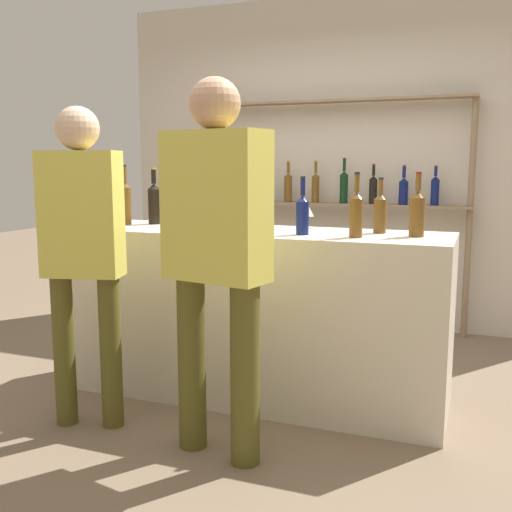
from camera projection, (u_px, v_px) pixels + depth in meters
name	position (u px, v px, depth m)	size (l,w,h in m)	color
ground_plane	(256.00, 395.00, 3.66)	(16.00, 16.00, 0.00)	#7A6651
bar_counter	(256.00, 314.00, 3.58)	(2.24, 0.65, 1.01)	beige
back_wall	(335.00, 163.00, 5.22)	(3.84, 0.12, 2.80)	beige
back_shelf	(329.00, 179.00, 5.07)	(2.32, 0.18, 1.92)	#897056
counter_bottle_0	(380.00, 212.00, 3.35)	(0.07, 0.07, 0.31)	brown
counter_bottle_1	(303.00, 213.00, 3.28)	(0.07, 0.07, 0.32)	#0F1956
counter_bottle_2	(154.00, 202.00, 3.86)	(0.08, 0.08, 0.36)	black
counter_bottle_3	(356.00, 213.00, 3.15)	(0.07, 0.07, 0.34)	brown
counter_bottle_4	(417.00, 212.00, 3.19)	(0.08, 0.08, 0.35)	brown
counter_bottle_5	(125.00, 202.00, 3.82)	(0.07, 0.07, 0.38)	brown
wine_glass	(308.00, 212.00, 3.58)	(0.07, 0.07, 0.14)	silver
ice_bucket	(254.00, 209.00, 3.62)	(0.23, 0.23, 0.23)	black
cork_jar	(218.00, 216.00, 3.61)	(0.14, 0.14, 0.14)	silver
customer_left	(82.00, 241.00, 3.10)	(0.44, 0.27, 1.69)	brown
customer_center	(216.00, 242.00, 2.76)	(0.53, 0.31, 1.78)	brown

